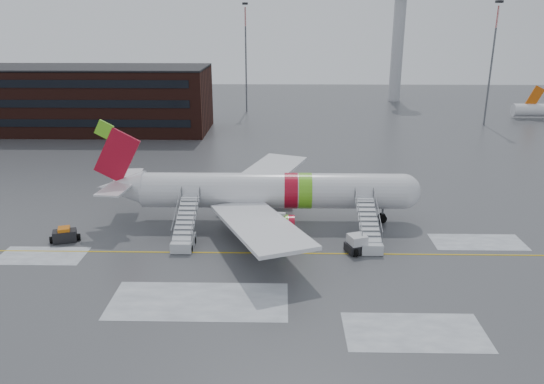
{
  "coord_description": "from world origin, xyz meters",
  "views": [
    {
      "loc": [
        0.5,
        -46.79,
        21.35
      ],
      "look_at": [
        -0.55,
        5.37,
        4.0
      ],
      "focal_mm": 35.0,
      "sensor_mm": 36.0,
      "label": 1
    }
  ],
  "objects_px": {
    "airliner": "(264,191)",
    "pushback_tug": "(360,244)",
    "airstair_aft": "(185,235)",
    "airstair_fwd": "(369,236)",
    "baggage_tractor": "(65,236)"
  },
  "relations": [
    {
      "from": "airliner",
      "to": "airstair_aft",
      "type": "height_order",
      "value": "airliner"
    },
    {
      "from": "airstair_fwd",
      "to": "airstair_aft",
      "type": "height_order",
      "value": "same"
    },
    {
      "from": "airstair_fwd",
      "to": "pushback_tug",
      "type": "height_order",
      "value": "airstair_fwd"
    },
    {
      "from": "airstair_aft",
      "to": "baggage_tractor",
      "type": "distance_m",
      "value": 12.09
    },
    {
      "from": "airliner",
      "to": "pushback_tug",
      "type": "relative_size",
      "value": 10.1
    },
    {
      "from": "airstair_fwd",
      "to": "airstair_aft",
      "type": "distance_m",
      "value": 18.03
    },
    {
      "from": "airstair_fwd",
      "to": "baggage_tractor",
      "type": "height_order",
      "value": "airstair_fwd"
    },
    {
      "from": "airliner",
      "to": "pushback_tug",
      "type": "height_order",
      "value": "airliner"
    },
    {
      "from": "pushback_tug",
      "to": "baggage_tractor",
      "type": "height_order",
      "value": "pushback_tug"
    },
    {
      "from": "airstair_fwd",
      "to": "airliner",
      "type": "bearing_deg",
      "value": 148.11
    },
    {
      "from": "pushback_tug",
      "to": "airstair_aft",
      "type": "bearing_deg",
      "value": 175.47
    },
    {
      "from": "pushback_tug",
      "to": "airliner",
      "type": "bearing_deg",
      "value": 140.21
    },
    {
      "from": "pushback_tug",
      "to": "airstair_fwd",
      "type": "bearing_deg",
      "value": 52.21
    },
    {
      "from": "airstair_fwd",
      "to": "pushback_tug",
      "type": "xyz_separation_m",
      "value": [
        -1.04,
        -1.35,
        -0.28
      ]
    },
    {
      "from": "airliner",
      "to": "airstair_fwd",
      "type": "distance_m",
      "value": 12.6
    }
  ]
}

